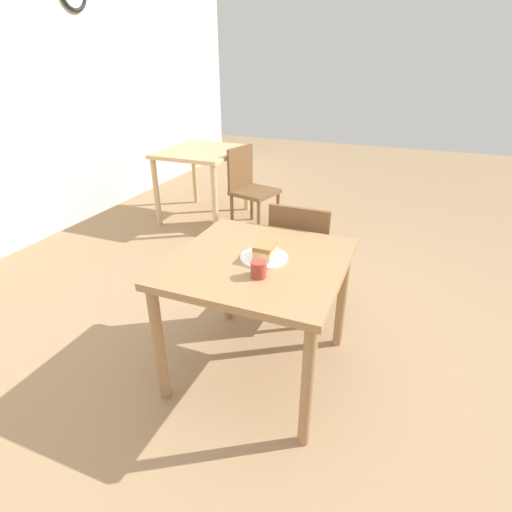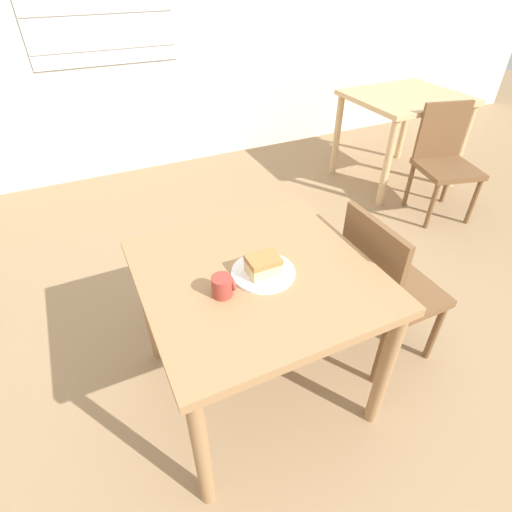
{
  "view_description": "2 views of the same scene",
  "coord_description": "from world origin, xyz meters",
  "px_view_note": "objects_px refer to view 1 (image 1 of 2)",
  "views": [
    {
      "loc": [
        -1.84,
        -0.45,
        1.69
      ],
      "look_at": [
        -0.14,
        0.23,
        0.77
      ],
      "focal_mm": 28.0,
      "sensor_mm": 36.0,
      "label": 1
    },
    {
      "loc": [
        -0.64,
        -0.87,
        1.75
      ],
      "look_at": [
        -0.12,
        0.23,
        0.82
      ],
      "focal_mm": 28.0,
      "sensor_mm": 36.0,
      "label": 2
    }
  ],
  "objects_px": {
    "chair_near_window": "(302,257)",
    "cake_slice": "(265,251)",
    "coffee_mug": "(259,269)",
    "chair_far_corner": "(250,186)",
    "plate": "(264,258)",
    "dining_table_near": "(259,277)",
    "dining_table_far": "(202,161)"
  },
  "relations": [
    {
      "from": "dining_table_near",
      "to": "chair_near_window",
      "type": "bearing_deg",
      "value": -5.42
    },
    {
      "from": "dining_table_near",
      "to": "chair_near_window",
      "type": "relative_size",
      "value": 1.06
    },
    {
      "from": "dining_table_far",
      "to": "plate",
      "type": "xyz_separation_m",
      "value": [
        -2.12,
        -1.55,
        0.09
      ]
    },
    {
      "from": "chair_far_corner",
      "to": "coffee_mug",
      "type": "xyz_separation_m",
      "value": [
        -2.23,
        -0.99,
        0.32
      ]
    },
    {
      "from": "dining_table_near",
      "to": "coffee_mug",
      "type": "bearing_deg",
      "value": -158.35
    },
    {
      "from": "cake_slice",
      "to": "coffee_mug",
      "type": "relative_size",
      "value": 1.48
    },
    {
      "from": "dining_table_far",
      "to": "cake_slice",
      "type": "height_order",
      "value": "cake_slice"
    },
    {
      "from": "cake_slice",
      "to": "dining_table_near",
      "type": "bearing_deg",
      "value": 110.42
    },
    {
      "from": "chair_far_corner",
      "to": "coffee_mug",
      "type": "distance_m",
      "value": 2.46
    },
    {
      "from": "dining_table_far",
      "to": "plate",
      "type": "distance_m",
      "value": 2.63
    },
    {
      "from": "dining_table_far",
      "to": "coffee_mug",
      "type": "distance_m",
      "value": 2.8
    },
    {
      "from": "plate",
      "to": "chair_far_corner",
      "type": "bearing_deg",
      "value": 24.74
    },
    {
      "from": "chair_far_corner",
      "to": "coffee_mug",
      "type": "height_order",
      "value": "chair_far_corner"
    },
    {
      "from": "plate",
      "to": "coffee_mug",
      "type": "relative_size",
      "value": 3.0
    },
    {
      "from": "chair_far_corner",
      "to": "plate",
      "type": "height_order",
      "value": "chair_far_corner"
    },
    {
      "from": "dining_table_far",
      "to": "chair_far_corner",
      "type": "relative_size",
      "value": 1.08
    },
    {
      "from": "chair_near_window",
      "to": "dining_table_near",
      "type": "bearing_deg",
      "value": 84.58
    },
    {
      "from": "chair_near_window",
      "to": "coffee_mug",
      "type": "height_order",
      "value": "chair_near_window"
    },
    {
      "from": "plate",
      "to": "cake_slice",
      "type": "xyz_separation_m",
      "value": [
        -0.0,
        -0.01,
        0.04
      ]
    },
    {
      "from": "cake_slice",
      "to": "coffee_mug",
      "type": "xyz_separation_m",
      "value": [
        -0.18,
        -0.04,
        -0.01
      ]
    },
    {
      "from": "chair_near_window",
      "to": "plate",
      "type": "bearing_deg",
      "value": 86.55
    },
    {
      "from": "plate",
      "to": "coffee_mug",
      "type": "xyz_separation_m",
      "value": [
        -0.19,
        -0.04,
        0.03
      ]
    },
    {
      "from": "chair_near_window",
      "to": "cake_slice",
      "type": "xyz_separation_m",
      "value": [
        -0.64,
        0.03,
        0.33
      ]
    },
    {
      "from": "dining_table_near",
      "to": "chair_far_corner",
      "type": "relative_size",
      "value": 1.06
    },
    {
      "from": "dining_table_near",
      "to": "coffee_mug",
      "type": "relative_size",
      "value": 10.82
    },
    {
      "from": "dining_table_far",
      "to": "chair_far_corner",
      "type": "xyz_separation_m",
      "value": [
        -0.08,
        -0.6,
        -0.2
      ]
    },
    {
      "from": "dining_table_far",
      "to": "cake_slice",
      "type": "bearing_deg",
      "value": -143.83
    },
    {
      "from": "chair_near_window",
      "to": "coffee_mug",
      "type": "xyz_separation_m",
      "value": [
        -0.82,
        -0.01,
        0.32
      ]
    },
    {
      "from": "dining_table_far",
      "to": "plate",
      "type": "relative_size",
      "value": 3.67
    },
    {
      "from": "dining_table_near",
      "to": "coffee_mug",
      "type": "xyz_separation_m",
      "value": [
        -0.17,
        -0.07,
        0.15
      ]
    },
    {
      "from": "chair_near_window",
      "to": "cake_slice",
      "type": "bearing_deg",
      "value": 87.24
    },
    {
      "from": "dining_table_near",
      "to": "chair_near_window",
      "type": "distance_m",
      "value": 0.67
    }
  ]
}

